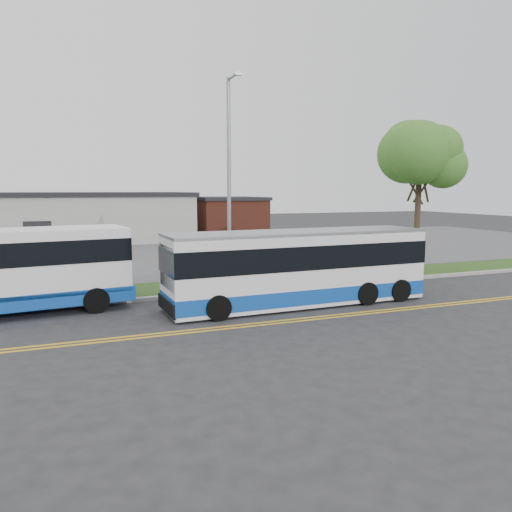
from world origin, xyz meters
name	(u,v)px	position (x,y,z in m)	size (l,w,h in m)	color
ground	(181,304)	(0.00, 0.00, 0.00)	(140.00, 140.00, 0.00)	#28282B
lane_line_north	(207,328)	(0.00, -3.85, 0.01)	(70.00, 0.12, 0.01)	gold
lane_line_south	(210,331)	(0.00, -4.15, 0.01)	(70.00, 0.12, 0.01)	gold
curb	(175,297)	(0.00, 1.10, 0.07)	(80.00, 0.30, 0.15)	#9E9B93
verge	(167,289)	(0.00, 2.90, 0.05)	(80.00, 3.30, 0.10)	#2A4517
parking_lot	(127,253)	(0.00, 17.00, 0.05)	(80.00, 25.00, 0.10)	#4C4C4F
commercial_building	(39,218)	(-6.00, 27.00, 2.18)	(25.40, 10.40, 4.35)	#9E9E99
brick_wing	(227,217)	(10.50, 26.00, 1.96)	(6.30, 7.30, 3.90)	brown
tree_east	(420,159)	(14.00, 3.00, 6.20)	(5.20, 5.20, 8.33)	#33281C
streetlight_near	(229,175)	(3.00, 2.73, 5.23)	(0.35, 1.53, 9.50)	gray
shuttle_bus	(35,268)	(-5.34, 0.70, 1.67)	(8.39, 3.60, 3.12)	#0F47AB
transit_bus	(298,268)	(4.33, -1.80, 1.49)	(10.70, 2.81, 2.95)	white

